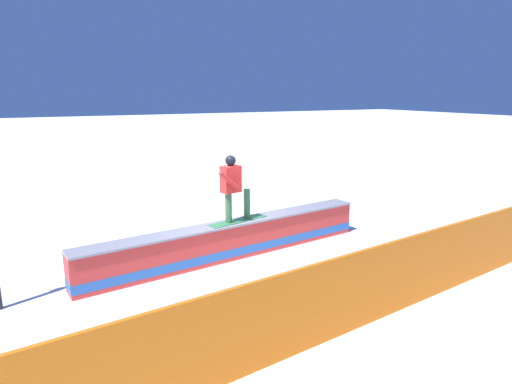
{
  "coord_description": "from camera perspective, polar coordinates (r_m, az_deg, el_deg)",
  "views": [
    {
      "loc": [
        3.59,
        8.17,
        3.5
      ],
      "look_at": [
        -0.08,
        0.99,
        1.64
      ],
      "focal_mm": 30.61,
      "sensor_mm": 36.0,
      "label": 1
    }
  ],
  "objects": [
    {
      "name": "ground_plane",
      "position": [
        9.59,
        -3.17,
        -8.45
      ],
      "size": [
        120.0,
        120.0,
        0.0
      ],
      "primitive_type": "plane",
      "color": "white"
    },
    {
      "name": "grind_box",
      "position": [
        9.46,
        -3.2,
        -6.45
      ],
      "size": [
        6.69,
        1.36,
        0.78
      ],
      "color": "red",
      "rests_on": "ground_plane"
    },
    {
      "name": "snowboarder",
      "position": [
        9.14,
        -3.05,
        0.76
      ],
      "size": [
        1.43,
        0.65,
        1.44
      ],
      "color": "#3A7F4A",
      "rests_on": "grind_box"
    },
    {
      "name": "safety_fence",
      "position": [
        6.5,
        10.13,
        -13.58
      ],
      "size": [
        10.94,
        1.44,
        1.24
      ],
      "primitive_type": "cube",
      "rotation": [
        0.0,
        0.0,
        0.13
      ],
      "color": "orange",
      "rests_on": "ground_plane"
    }
  ]
}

